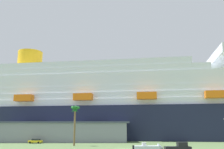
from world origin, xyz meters
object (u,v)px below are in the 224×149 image
Objects in this scene: pickup_truck at (179,148)px; palm_tree at (75,114)px; parked_car_yellow_taxi at (36,141)px; cruise_ship at (98,109)px; small_boat_on_trailer at (150,148)px.

pickup_truck is 0.48× the size of palm_tree.
palm_tree is 2.61× the size of parked_car_yellow_taxi.
cruise_ship reaches higher than small_boat_on_trailer.
small_boat_on_trailer is at bearing -72.36° from cruise_ship.
pickup_truck reaches higher than parked_car_yellow_taxi.
cruise_ship reaches higher than palm_tree.
palm_tree is (-27.69, 19.23, 8.41)m from pickup_truck.
cruise_ship is 36.41× the size of small_boat_on_trailer.
parked_car_yellow_taxi is (-16.07, 10.54, -8.62)m from palm_tree.
small_boat_on_trailer is at bearing -173.38° from pickup_truck.
small_boat_on_trailer is (-6.23, -0.72, -0.08)m from pickup_truck.
cruise_ship is 70.98m from small_boat_on_trailer.
small_boat_on_trailer is 0.63× the size of palm_tree.
palm_tree is at bearing -33.25° from parked_car_yellow_taxi.
cruise_ship is at bearing 89.58° from palm_tree.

